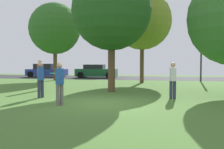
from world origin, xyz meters
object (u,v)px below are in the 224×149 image
parked_car_blue (47,71)px  street_lamp_post (201,55)px  person_thrower (41,78)px  parked_car_green (96,72)px  person_catcher (60,82)px  oak_tree_left (142,21)px  maple_tree_far (55,29)px  person_walking (173,79)px  person_bystander (40,73)px  maple_tree_near (111,11)px  frisbee_disc (53,73)px

parked_car_blue → street_lamp_post: street_lamp_post is taller
person_thrower → parked_car_green: size_ratio=0.39×
person_catcher → oak_tree_left: bearing=-56.0°
person_catcher → parked_car_green: person_catcher is taller
person_thrower → maple_tree_far: bearing=156.7°
parked_car_blue → person_catcher: bearing=-63.5°
person_thrower → person_walking: bearing=53.3°
oak_tree_left → person_bystander: size_ratio=4.04×
person_catcher → person_walking: same height
maple_tree_near → person_thrower: maple_tree_near is taller
oak_tree_left → parked_car_green: 8.75m
person_walking → person_thrower: bearing=84.9°
maple_tree_far → person_walking: size_ratio=4.25×
parked_car_blue → street_lamp_post: size_ratio=0.96×
maple_tree_far → parked_car_blue: 6.92m
maple_tree_far → person_thrower: bearing=-70.4°
frisbee_disc → parked_car_blue: size_ratio=0.07×
person_bystander → parked_car_green: size_ratio=0.42×
maple_tree_near → person_bystander: bearing=-178.8°
parked_car_blue → maple_tree_near: bearing=-52.0°
maple_tree_near → parked_car_green: 13.01m
person_catcher → person_walking: 5.05m
person_bystander → person_walking: person_bystander is taller
maple_tree_near → person_bystander: maple_tree_near is taller
frisbee_disc → maple_tree_near: bearing=67.5°
parked_car_blue → person_walking: bearing=-48.6°
person_thrower → parked_car_green: 14.73m
person_catcher → parked_car_blue: person_catcher is taller
person_thrower → frisbee_disc: bearing=-0.0°
person_walking → maple_tree_near: bearing=44.3°
person_thrower → person_bystander: (-1.38, 2.78, 0.09)m
person_thrower → person_walking: size_ratio=1.01×
maple_tree_near → frisbee_disc: maple_tree_near is taller
person_thrower → street_lamp_post: street_lamp_post is taller
person_catcher → parked_car_blue: 19.09m
person_catcher → maple_tree_near: bearing=-57.1°
person_thrower → parked_car_green: person_thrower is taller
person_walking → parked_car_green: bearing=15.2°
maple_tree_far → person_walking: maple_tree_far is taller
maple_tree_far → parked_car_green: maple_tree_far is taller
maple_tree_near → person_catcher: bearing=-104.2°
person_thrower → street_lamp_post: 14.46m
person_thrower → person_catcher: size_ratio=1.01×
maple_tree_near → person_thrower: (-2.86, -2.87, -3.59)m
maple_tree_far → person_thrower: maple_tree_far is taller
oak_tree_left → maple_tree_far: (-7.96, 1.50, -0.26)m
person_bystander → frisbee_disc: bearing=-127.1°
oak_tree_left → street_lamp_post: 5.95m
maple_tree_near → person_thrower: bearing=-134.9°
person_walking → parked_car_green: person_walking is taller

